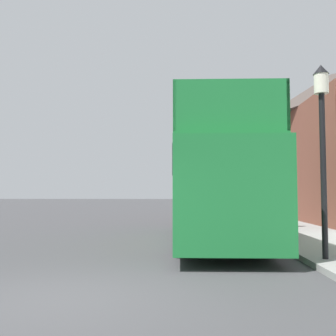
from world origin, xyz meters
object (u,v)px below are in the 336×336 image
tour_bus (213,186)px  lamp_post_second (260,155)px  parked_car_ahead_of_bus (213,210)px  lamp_post_nearest (322,123)px

tour_bus → lamp_post_second: lamp_post_second is taller
tour_bus → parked_car_ahead_of_bus: bearing=85.3°
tour_bus → lamp_post_nearest: bearing=-62.8°
lamp_post_nearest → lamp_post_second: 7.12m
lamp_post_nearest → parked_car_ahead_of_bus: bearing=97.3°
tour_bus → lamp_post_second: bearing=53.9°
tour_bus → lamp_post_second: 3.92m
parked_car_ahead_of_bus → lamp_post_nearest: (1.55, -12.06, 2.48)m
tour_bus → parked_car_ahead_of_bus: (0.60, 7.94, -1.13)m
lamp_post_second → parked_car_ahead_of_bus: bearing=107.4°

